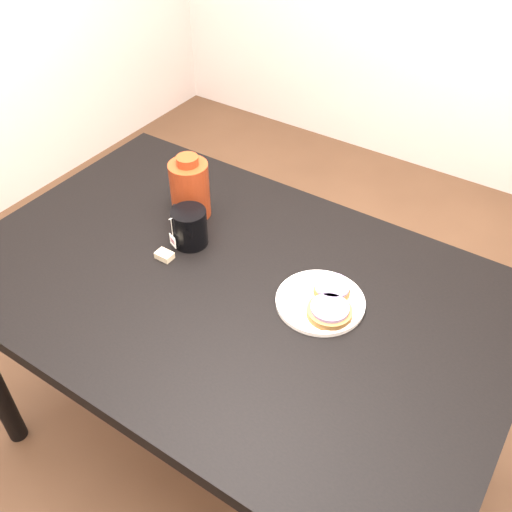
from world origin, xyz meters
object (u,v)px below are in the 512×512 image
(bagel_back, at_px, (332,288))
(mug, at_px, (189,227))
(plate, at_px, (320,301))
(bagel_front, at_px, (329,311))
(teabag_pouch, at_px, (165,255))
(bagel_package, at_px, (190,189))
(table, at_px, (232,306))

(bagel_back, xyz_separation_m, mug, (-0.42, -0.03, 0.03))
(plate, bearing_deg, bagel_front, -37.56)
(mug, xyz_separation_m, teabag_pouch, (-0.02, -0.09, -0.04))
(mug, height_order, bagel_package, bagel_package)
(mug, height_order, teabag_pouch, mug)
(teabag_pouch, bearing_deg, table, 5.74)
(bagel_back, distance_m, mug, 0.42)
(bagel_back, relative_size, bagel_front, 1.03)
(table, distance_m, bagel_front, 0.29)
(plate, distance_m, bagel_package, 0.50)
(table, xyz_separation_m, bagel_back, (0.23, 0.10, 0.11))
(bagel_front, bearing_deg, bagel_package, 164.71)
(bagel_back, height_order, bagel_front, same)
(plate, bearing_deg, bagel_package, 166.90)
(table, distance_m, plate, 0.25)
(table, relative_size, bagel_front, 11.76)
(mug, xyz_separation_m, bagel_package, (-0.08, 0.10, 0.03))
(bagel_package, bearing_deg, mug, -53.41)
(plate, bearing_deg, mug, 178.73)
(plate, bearing_deg, bagel_back, 76.44)
(table, xyz_separation_m, plate, (0.22, 0.06, 0.09))
(bagel_back, height_order, bagel_package, bagel_package)
(table, xyz_separation_m, bagel_package, (-0.26, 0.17, 0.17))
(mug, bearing_deg, bagel_back, 25.52)
(mug, distance_m, teabag_pouch, 0.10)
(table, bearing_deg, bagel_front, 6.51)
(plate, relative_size, bagel_front, 1.81)
(plate, height_order, mug, mug)
(table, distance_m, teabag_pouch, 0.22)
(plate, xyz_separation_m, bagel_back, (0.01, 0.04, 0.02))
(bagel_back, xyz_separation_m, bagel_front, (0.03, -0.07, -0.00))
(table, xyz_separation_m, mug, (-0.18, 0.07, 0.14))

